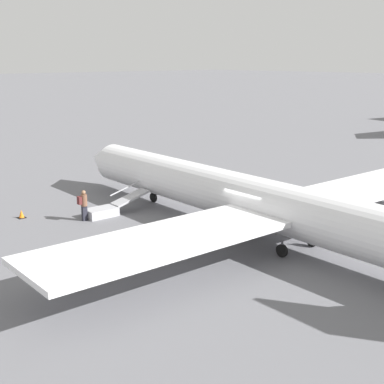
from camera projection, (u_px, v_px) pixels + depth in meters
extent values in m
plane|color=slate|center=(255.00, 237.00, 27.15)|extent=(600.00, 600.00, 0.00)
cylinder|color=white|center=(256.00, 201.00, 26.69)|extent=(27.34, 4.04, 2.44)
cone|color=white|center=(103.00, 159.00, 37.87)|extent=(2.82, 2.54, 2.39)
cube|color=white|center=(161.00, 241.00, 21.42)|extent=(4.57, 11.65, 0.24)
cube|color=white|center=(359.00, 189.00, 30.02)|extent=(4.57, 11.65, 0.24)
cylinder|color=black|center=(153.00, 197.00, 33.69)|extent=(0.61, 0.19, 0.60)
cylinder|color=#4C4C51|center=(153.00, 191.00, 33.59)|extent=(0.11, 0.11, 0.19)
cylinder|color=black|center=(282.00, 251.00, 24.36)|extent=(0.61, 0.19, 0.60)
cylinder|color=#4C4C51|center=(282.00, 242.00, 24.27)|extent=(0.11, 0.11, 0.19)
cylinder|color=black|center=(312.00, 240.00, 25.72)|extent=(0.61, 0.19, 0.60)
cylinder|color=#4C4C51|center=(313.00, 233.00, 25.63)|extent=(0.11, 0.11, 0.19)
cube|color=#B2B2B7|center=(101.00, 212.00, 30.61)|extent=(1.20, 1.86, 0.50)
cube|color=#B2B2B7|center=(130.00, 197.00, 31.72)|extent=(1.03, 2.28, 0.71)
cube|color=#B2B2B7|center=(126.00, 188.00, 31.93)|extent=(0.19, 2.22, 0.66)
cube|color=#23232D|center=(85.00, 213.00, 29.83)|extent=(0.22, 0.29, 0.85)
cylinder|color=brown|center=(84.00, 200.00, 29.64)|extent=(0.36, 0.36, 0.65)
sphere|color=#936B4C|center=(83.00, 192.00, 29.54)|extent=(0.24, 0.24, 0.24)
cube|color=#592323|center=(79.00, 200.00, 29.47)|extent=(0.29, 0.20, 0.44)
cube|color=black|center=(22.00, 218.00, 30.40)|extent=(0.43, 0.43, 0.03)
cone|color=orange|center=(21.00, 214.00, 30.35)|extent=(0.33, 0.33, 0.47)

